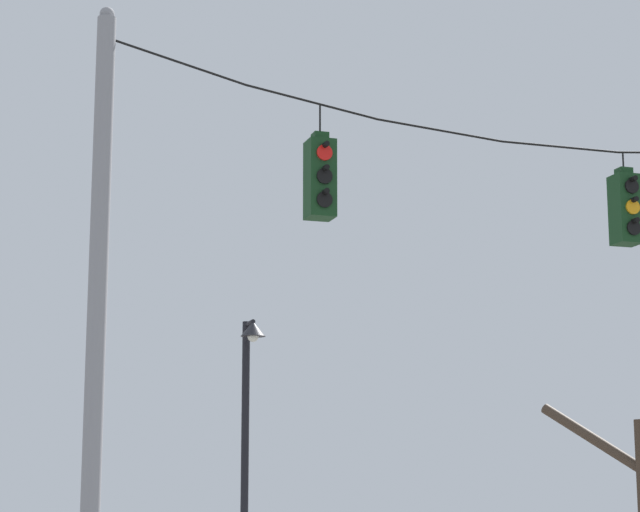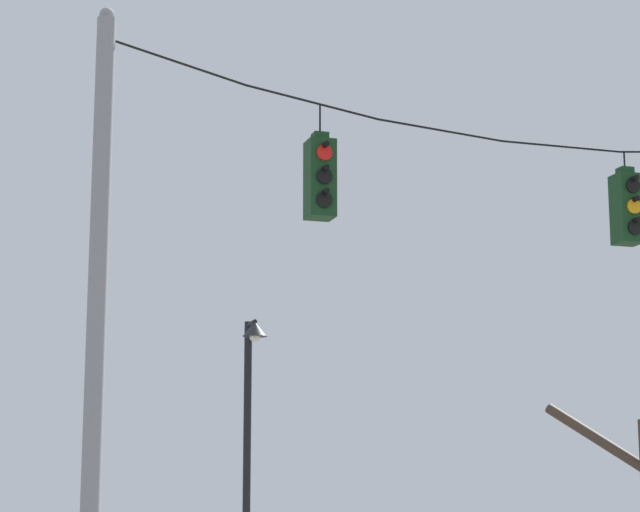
{
  "view_description": "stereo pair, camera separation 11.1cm",
  "coord_description": "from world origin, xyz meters",
  "px_view_note": "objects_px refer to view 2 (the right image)",
  "views": [
    {
      "loc": [
        -7.97,
        -14.0,
        2.23
      ],
      "look_at": [
        -3.39,
        0.34,
        5.11
      ],
      "focal_mm": 70.0,
      "sensor_mm": 36.0,
      "label": 1
    },
    {
      "loc": [
        -7.87,
        -14.04,
        2.23
      ],
      "look_at": [
        -3.39,
        0.34,
        5.11
      ],
      "focal_mm": 70.0,
      "sensor_mm": 36.0,
      "label": 2
    }
  ],
  "objects_px": {
    "utility_pole_left": "(96,338)",
    "traffic_light_near_left_pole": "(627,208)",
    "traffic_light_over_intersection": "(320,178)",
    "street_lamp": "(250,425)"
  },
  "relations": [
    {
      "from": "traffic_light_near_left_pole",
      "to": "street_lamp",
      "type": "distance_m",
      "value": 6.52
    },
    {
      "from": "utility_pole_left",
      "to": "traffic_light_near_left_pole",
      "type": "height_order",
      "value": "utility_pole_left"
    },
    {
      "from": "traffic_light_near_left_pole",
      "to": "utility_pole_left",
      "type": "bearing_deg",
      "value": 179.93
    },
    {
      "from": "traffic_light_over_intersection",
      "to": "traffic_light_near_left_pole",
      "type": "bearing_deg",
      "value": -0.0
    },
    {
      "from": "utility_pole_left",
      "to": "street_lamp",
      "type": "distance_m",
      "value": 5.17
    },
    {
      "from": "traffic_light_over_intersection",
      "to": "street_lamp",
      "type": "relative_size",
      "value": 0.3
    },
    {
      "from": "utility_pole_left",
      "to": "traffic_light_near_left_pole",
      "type": "relative_size",
      "value": 6.28
    },
    {
      "from": "utility_pole_left",
      "to": "traffic_light_over_intersection",
      "type": "distance_m",
      "value": 3.42
    },
    {
      "from": "utility_pole_left",
      "to": "traffic_light_near_left_pole",
      "type": "xyz_separation_m",
      "value": [
        7.03,
        -0.01,
        2.01
      ]
    },
    {
      "from": "traffic_light_over_intersection",
      "to": "traffic_light_near_left_pole",
      "type": "xyz_separation_m",
      "value": [
        4.33,
        -0.0,
        -0.09
      ]
    }
  ]
}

